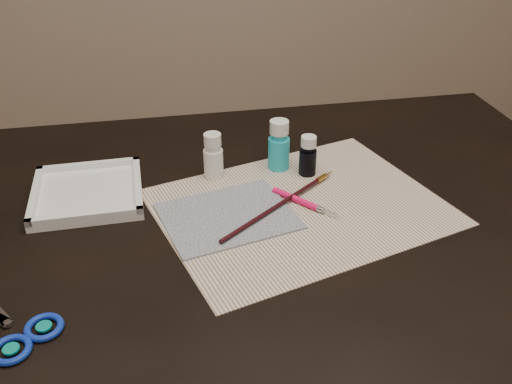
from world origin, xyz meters
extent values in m
cube|color=black|center=(0.00, 0.00, 0.38)|extent=(1.30, 0.90, 0.75)
cube|color=silver|center=(0.08, 0.02, 0.75)|extent=(0.56, 0.48, 0.00)
cube|color=black|center=(-0.05, 0.01, 0.75)|extent=(0.25, 0.22, 0.00)
cylinder|color=white|center=(-0.05, 0.15, 0.79)|extent=(0.04, 0.04, 0.09)
cylinder|color=#20BBCF|center=(0.07, 0.16, 0.80)|extent=(0.05, 0.05, 0.10)
cylinder|color=black|center=(0.12, 0.13, 0.79)|extent=(0.04, 0.04, 0.08)
cube|color=white|center=(-0.28, 0.12, 0.76)|extent=(0.19, 0.19, 0.02)
camera|label=1|loc=(-0.15, -0.79, 1.29)|focal=40.00mm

